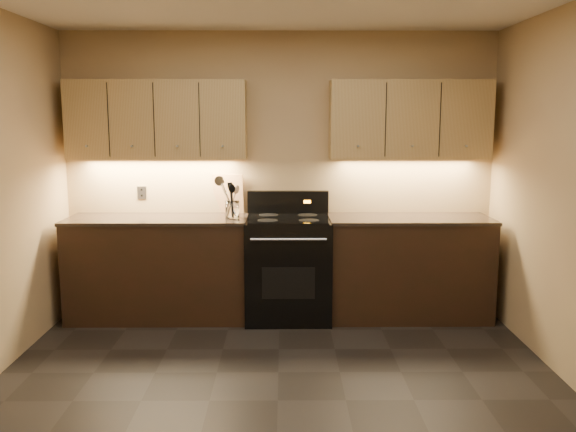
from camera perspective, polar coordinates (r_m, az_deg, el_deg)
The scene contains 15 objects.
floor at distance 4.14m, azimuth -0.97°, elevation -16.88°, with size 4.00×4.00×0.00m, color black.
wall_back at distance 5.74m, azimuth -0.81°, elevation 4.01°, with size 4.00×0.04×2.60m, color tan.
counter_left at distance 5.70m, azimuth -11.97°, elevation -4.75°, with size 1.62×0.62×0.93m.
counter_right at distance 5.70m, azimuth 11.18°, elevation -4.72°, with size 1.46×0.62×0.93m.
stove at distance 5.56m, azimuth 0.02°, elevation -4.74°, with size 0.76×0.68×1.14m.
upper_cab_left at distance 5.68m, azimuth -12.12°, elevation 8.80°, with size 1.60×0.30×0.70m, color tan.
upper_cab_right at distance 5.68m, azimuth 11.30°, elevation 8.83°, with size 1.44×0.30×0.70m, color tan.
outlet_plate at distance 5.91m, azimuth -13.52°, elevation 2.14°, with size 0.09×0.01×0.12m, color #B2B5BA.
utensil_crock at distance 5.46m, azimuth -5.23°, elevation 0.55°, with size 0.13×0.13×0.16m.
cutting_board at distance 5.76m, azimuth -5.59°, elevation 2.12°, with size 0.29×0.02×0.37m, color tan.
wooden_spoon at distance 5.45m, azimuth -5.67°, elevation 1.44°, with size 0.06×0.06×0.29m, color tan, non-canonical shape.
black_spoon at distance 5.47m, azimuth -5.22°, elevation 1.60°, with size 0.06×0.06×0.31m, color black, non-canonical shape.
black_turner at distance 5.43m, azimuth -5.19°, elevation 1.59°, with size 0.08×0.08×0.32m, color black, non-canonical shape.
steel_spatula at distance 5.45m, azimuth -4.97°, elevation 1.96°, with size 0.08×0.08×0.38m, color silver, non-canonical shape.
steel_skimmer at distance 5.43m, azimuth -4.90°, elevation 1.92°, with size 0.09×0.09×0.38m, color silver, non-canonical shape.
Camera 1 is at (0.04, -3.72, 1.82)m, focal length 38.00 mm.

